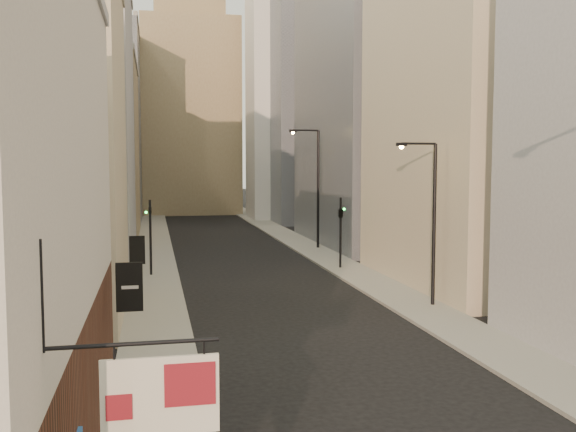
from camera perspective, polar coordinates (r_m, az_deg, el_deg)
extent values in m
cube|color=gray|center=(61.13, -11.79, -2.23)|extent=(3.00, 140.00, 0.15)
cube|color=gray|center=(62.51, 0.21, -1.98)|extent=(3.00, 140.00, 0.15)
cylinder|color=black|center=(9.04, -13.93, -10.99)|extent=(2.40, 0.06, 0.06)
cube|color=beige|center=(9.26, -11.26, -15.43)|extent=(1.60, 0.06, 1.10)
cube|color=maroon|center=(9.22, -8.71, -14.50)|extent=(0.70, 0.10, 0.60)
cube|color=maroon|center=(9.31, -14.78, -16.05)|extent=(0.35, 0.10, 0.35)
cube|color=black|center=(20.06, -13.92, -6.15)|extent=(0.80, 0.08, 1.50)
cube|color=black|center=(29.97, -13.26, -2.96)|extent=(0.70, 0.08, 1.30)
cube|color=#B8AA90|center=(32.17, -21.77, 5.56)|extent=(8.00, 12.00, 16.00)
cube|color=#96959A|center=(48.08, -18.58, 7.63)|extent=(8.00, 16.00, 20.00)
cube|color=#8B754F|center=(65.94, -16.74, 5.51)|extent=(8.00, 18.00, 17.00)
cube|color=gray|center=(86.00, -15.68, 7.62)|extent=(8.00, 20.00, 24.00)
cube|color=#B8AA90|center=(40.32, 15.67, 8.32)|extent=(8.00, 16.00, 20.00)
cube|color=gray|center=(58.98, 6.58, 10.17)|extent=(8.00, 20.00, 26.00)
cube|color=gray|center=(89.00, 4.52, 16.12)|extent=(20.00, 22.00, 50.00)
cube|color=#8B754F|center=(98.08, -8.75, 8.53)|extent=(14.00, 14.00, 28.00)
cube|color=#8B754F|center=(100.68, -8.87, 18.23)|extent=(10.00, 10.00, 6.00)
cube|color=silver|center=(85.87, -0.74, 11.15)|extent=(8.00, 8.00, 34.00)
cylinder|color=black|center=(33.23, 12.85, -0.90)|extent=(0.18, 0.18, 8.31)
cylinder|color=black|center=(32.68, 11.54, 6.33)|extent=(1.85, 0.19, 0.11)
cube|color=black|center=(32.29, 10.05, 6.29)|extent=(0.52, 0.23, 0.17)
sphere|color=#FFB83F|center=(32.29, 10.05, 6.08)|extent=(0.22, 0.22, 0.22)
cylinder|color=black|center=(54.69, 2.69, 2.30)|extent=(0.22, 0.22, 10.12)
cylinder|color=black|center=(54.35, 1.59, 7.62)|extent=(2.25, 0.33, 0.13)
cube|color=black|center=(54.00, 0.44, 7.59)|extent=(0.64, 0.30, 0.20)
sphere|color=#FFB83F|center=(53.99, 0.44, 7.43)|extent=(0.27, 0.27, 0.27)
cylinder|color=black|center=(42.29, -12.13, -1.97)|extent=(0.16, 0.16, 5.00)
imported|color=black|center=(42.13, -12.16, 0.33)|extent=(0.49, 0.49, 1.35)
sphere|color=#19E533|center=(42.14, -12.50, 0.32)|extent=(0.16, 0.16, 0.16)
cylinder|color=black|center=(44.38, 4.69, -1.57)|extent=(0.16, 0.16, 5.00)
imported|color=black|center=(44.23, 4.71, 0.62)|extent=(0.65, 0.65, 1.29)
sphere|color=#19E533|center=(44.30, 5.02, 0.62)|extent=(0.16, 0.16, 0.16)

